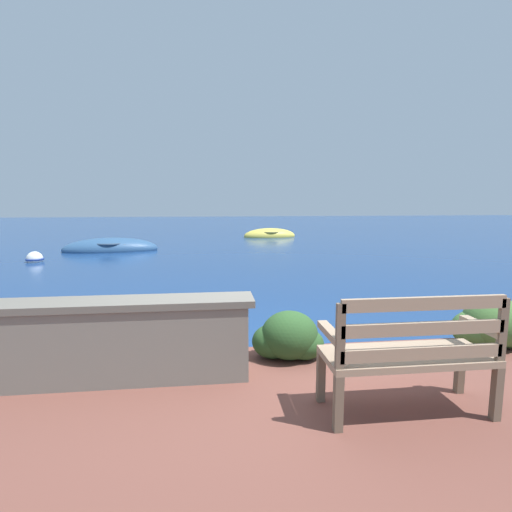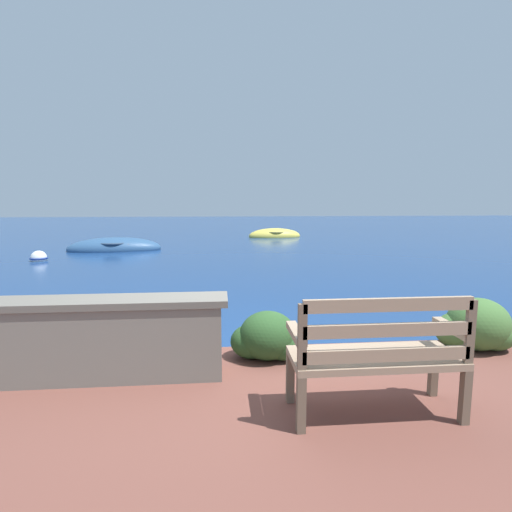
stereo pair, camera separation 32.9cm
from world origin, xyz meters
TOP-DOWN VIEW (x-y plane):
  - ground_plane at (0.00, 0.00)m, footprint 80.00×80.00m
  - park_bench at (0.85, -1.49)m, footprint 1.24×0.48m
  - stone_wall at (-1.42, -0.67)m, footprint 2.42×0.39m
  - hedge_clump_far_left at (-2.21, -0.32)m, footprint 0.99×0.72m
  - hedge_clump_left at (0.18, -0.35)m, footprint 0.71×0.51m
  - hedge_clump_centre at (2.42, -0.30)m, footprint 0.81×0.58m
  - rowboat_nearest at (-4.02, 10.44)m, footprint 3.36×1.57m
  - rowboat_mid at (2.40, 15.06)m, footprint 2.60×1.28m
  - mooring_buoy at (-5.62, 8.11)m, footprint 0.50×0.50m

SIDE VIEW (x-z plane):
  - ground_plane at x=0.00m, z-range 0.00..0.00m
  - rowboat_mid at x=2.40m, z-range -0.31..0.45m
  - rowboat_nearest at x=-4.02m, z-range -0.34..0.48m
  - mooring_buoy at x=-5.62m, z-range -0.15..0.31m
  - hedge_clump_left at x=0.18m, z-range 0.19..0.67m
  - hedge_clump_centre at x=2.42m, z-range 0.18..0.73m
  - hedge_clump_far_left at x=-2.21m, z-range 0.17..0.85m
  - stone_wall at x=-1.42m, z-range 0.22..0.95m
  - park_bench at x=0.85m, z-range 0.24..1.16m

